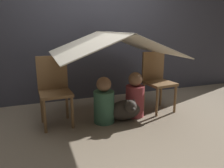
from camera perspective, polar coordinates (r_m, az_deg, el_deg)
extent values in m
plane|color=gray|center=(2.92, 1.51, -10.24)|extent=(8.80, 8.80, 0.00)
cube|color=#3D3D47|center=(3.80, -5.23, 14.89)|extent=(7.00, 0.05, 2.50)
cylinder|color=brown|center=(2.71, -17.17, -8.19)|extent=(0.04, 0.04, 0.41)
cylinder|color=brown|center=(2.76, -10.32, -7.39)|extent=(0.04, 0.04, 0.41)
cylinder|color=brown|center=(3.02, -17.84, -5.91)|extent=(0.04, 0.04, 0.41)
cylinder|color=brown|center=(3.06, -11.69, -5.23)|extent=(0.04, 0.04, 0.41)
cube|color=brown|center=(2.81, -14.54, -2.41)|extent=(0.40, 0.40, 0.04)
cube|color=brown|center=(2.93, -15.35, 2.92)|extent=(0.39, 0.05, 0.43)
cylinder|color=brown|center=(3.13, 11.67, -4.77)|extent=(0.04, 0.04, 0.41)
cylinder|color=brown|center=(3.34, 16.15, -3.84)|extent=(0.04, 0.04, 0.41)
cylinder|color=brown|center=(3.38, 8.25, -3.16)|extent=(0.04, 0.04, 0.41)
cylinder|color=brown|center=(3.57, 12.61, -2.40)|extent=(0.04, 0.04, 0.41)
cube|color=brown|center=(3.29, 12.38, 0.17)|extent=(0.43, 0.43, 0.04)
cube|color=brown|center=(3.38, 10.72, 4.69)|extent=(0.39, 0.07, 0.43)
cube|color=silver|center=(2.76, -7.45, 10.18)|extent=(0.75, 1.37, 0.30)
cube|color=silver|center=(3.01, 6.84, 10.55)|extent=(0.75, 1.37, 0.30)
cube|color=silver|center=(2.86, 0.00, 13.31)|extent=(0.04, 1.37, 0.01)
cylinder|color=#38664C|center=(2.88, -2.11, -6.00)|extent=(0.27, 0.27, 0.43)
sphere|color=brown|center=(2.79, -2.17, -0.05)|extent=(0.19, 0.19, 0.19)
cylinder|color=maroon|center=(3.09, 5.98, -4.47)|extent=(0.26, 0.26, 0.44)
sphere|color=brown|center=(3.00, 6.14, 1.27)|extent=(0.19, 0.19, 0.19)
ellipsoid|color=#332D28|center=(2.98, 3.39, -6.82)|extent=(0.46, 0.23, 0.28)
sphere|color=#332D28|center=(2.79, 4.81, -5.81)|extent=(0.16, 0.16, 0.16)
ellipsoid|color=#332D28|center=(2.74, 5.44, -6.62)|extent=(0.06, 0.08, 0.06)
cone|color=#332D28|center=(2.75, 3.92, -4.68)|extent=(0.06, 0.06, 0.07)
cone|color=#332D28|center=(2.79, 5.74, -4.44)|extent=(0.06, 0.06, 0.07)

